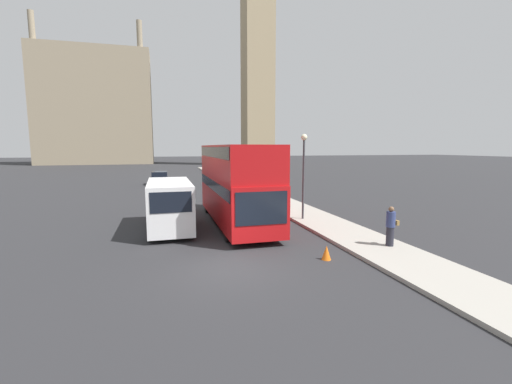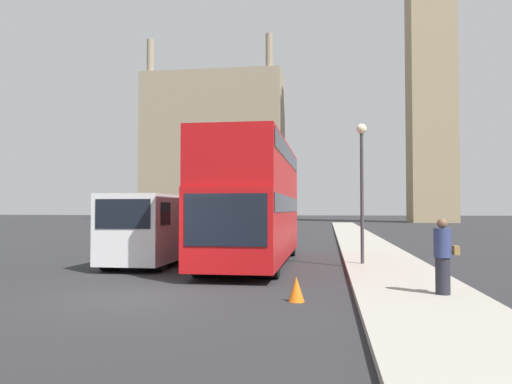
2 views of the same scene
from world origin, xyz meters
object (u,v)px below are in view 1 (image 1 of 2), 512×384
street_lamp (304,162)px  pedestrian (391,226)px  parked_sedan (160,179)px  red_double_decker_bus (236,180)px  clock_tower (258,24)px  white_van (170,205)px

street_lamp → pedestrian: bearing=-77.6°
pedestrian → parked_sedan: 30.06m
pedestrian → parked_sedan: pedestrian is taller
red_double_decker_bus → pedestrian: red_double_decker_bus is taller
street_lamp → parked_sedan: size_ratio=1.08×
clock_tower → street_lamp: 69.50m
street_lamp → parked_sedan: street_lamp is taller
clock_tower → white_van: size_ratio=11.53×
clock_tower → white_van: bearing=-109.7°
clock_tower → red_double_decker_bus: clock_tower is taller
white_van → street_lamp: (7.51, 0.28, 2.06)m
white_van → pedestrian: white_van is taller
white_van → street_lamp: size_ratio=1.13×
clock_tower → pedestrian: bearing=-101.1°
clock_tower → red_double_decker_bus: bearing=-106.8°
clock_tower → white_van: (-22.10, -61.74, -31.05)m
red_double_decker_bus → street_lamp: 4.03m
pedestrian → parked_sedan: size_ratio=0.37×
clock_tower → street_lamp: size_ratio=12.99×
clock_tower → white_van: 72.55m
pedestrian → white_van: bearing=146.6°
red_double_decker_bus → street_lamp: (3.89, -0.46, 0.98)m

